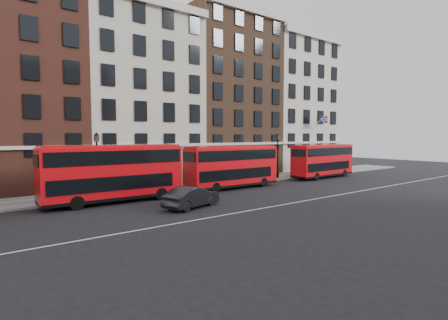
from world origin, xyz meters
TOP-DOWN VIEW (x-y plane):
  - ground at (0.00, 0.00)m, footprint 120.00×120.00m
  - pavement at (0.00, 10.50)m, footprint 80.00×5.00m
  - kerb at (0.00, 8.00)m, footprint 80.00×0.30m
  - road_centre_line at (0.00, -2.00)m, footprint 70.00×0.12m
  - building_terrace at (-0.31, 17.88)m, footprint 64.00×11.95m
  - bus_b at (-6.84, 6.57)m, footprint 10.71×2.83m
  - bus_c at (4.96, 6.56)m, footprint 10.00×2.46m
  - bus_d at (19.31, 6.56)m, footprint 9.84×2.77m
  - car_front at (-3.04, 1.34)m, footprint 5.00×3.00m
  - lamp_post_left at (-7.45, 8.48)m, footprint 0.44×0.44m
  - lamp_post_right at (14.08, 9.16)m, footprint 0.44×0.44m
  - traffic_light at (24.83, 8.31)m, footprint 0.25×0.45m
  - iron_railings at (0.00, 12.70)m, footprint 6.60×0.06m

SIDE VIEW (x-z plane):
  - ground at x=0.00m, z-range 0.00..0.00m
  - road_centre_line at x=0.00m, z-range 0.00..0.01m
  - pavement at x=0.00m, z-range 0.00..0.15m
  - kerb at x=0.00m, z-range 0.00..0.16m
  - iron_railings at x=0.00m, z-range 0.15..1.15m
  - car_front at x=-3.04m, z-range 0.00..1.55m
  - bus_d at x=19.31m, z-range 0.15..4.24m
  - bus_c at x=4.96m, z-range 0.15..4.35m
  - bus_b at x=-6.84m, z-range 0.16..4.64m
  - traffic_light at x=24.83m, z-range 0.81..4.08m
  - lamp_post_left at x=-7.45m, z-range 0.42..5.74m
  - lamp_post_right at x=14.08m, z-range 0.42..5.74m
  - building_terrace at x=-0.31m, z-range -0.76..21.24m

